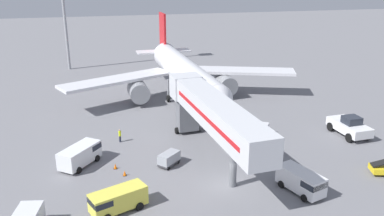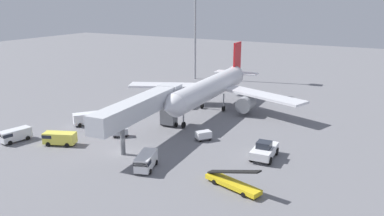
% 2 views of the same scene
% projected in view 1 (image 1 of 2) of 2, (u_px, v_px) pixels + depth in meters
% --- Properties ---
extents(ground_plane, '(300.00, 300.00, 0.00)m').
position_uv_depth(ground_plane, '(227.00, 184.00, 39.04)').
color(ground_plane, slate).
extents(airplane_at_gate, '(37.32, 36.65, 12.09)m').
position_uv_depth(airplane_at_gate, '(183.00, 73.00, 61.85)').
color(airplane_at_gate, silver).
rests_on(airplane_at_gate, ground).
extents(jet_bridge, '(5.02, 22.33, 7.27)m').
position_uv_depth(jet_bridge, '(210.00, 111.00, 42.61)').
color(jet_bridge, silver).
rests_on(jet_bridge, ground).
extents(pushback_tug, '(3.27, 5.88, 2.53)m').
position_uv_depth(pushback_tug, '(350.00, 126.00, 50.10)').
color(pushback_tug, white).
rests_on(pushback_tug, ground).
extents(service_van_rear_right, '(4.58, 5.06, 2.10)m').
position_uv_depth(service_van_rear_right, '(81.00, 154.00, 42.55)').
color(service_van_rear_right, white).
rests_on(service_van_rear_right, ground).
extents(service_van_mid_right, '(3.27, 5.03, 2.06)m').
position_uv_depth(service_van_mid_right, '(302.00, 181.00, 37.28)').
color(service_van_mid_right, white).
rests_on(service_van_mid_right, ground).
extents(service_van_mid_left, '(5.15, 3.54, 1.95)m').
position_uv_depth(service_van_mid_left, '(117.00, 199.00, 34.38)').
color(service_van_mid_left, '#E5DB4C').
rests_on(service_van_mid_left, ground).
extents(baggage_cart_near_center, '(2.64, 2.57, 1.41)m').
position_uv_depth(baggage_cart_near_center, '(169.00, 158.00, 42.53)').
color(baggage_cart_near_center, '#38383D').
rests_on(baggage_cart_near_center, ground).
extents(baggage_cart_mid_center, '(2.55, 2.75, 1.47)m').
position_uv_depth(baggage_cart_mid_center, '(261.00, 130.00, 49.93)').
color(baggage_cart_mid_center, '#38383D').
rests_on(baggage_cart_mid_center, ground).
extents(ground_crew_worker_foreground, '(0.43, 0.43, 1.61)m').
position_uv_depth(ground_crew_worker_foreground, '(120.00, 135.00, 48.25)').
color(ground_crew_worker_foreground, '#1E2333').
rests_on(ground_crew_worker_foreground, ground).
extents(safety_cone_alpha, '(0.38, 0.38, 0.59)m').
position_uv_depth(safety_cone_alpha, '(115.00, 166.00, 41.95)').
color(safety_cone_alpha, black).
rests_on(safety_cone_alpha, ground).
extents(safety_cone_bravo, '(0.37, 0.37, 0.56)m').
position_uv_depth(safety_cone_bravo, '(125.00, 173.00, 40.56)').
color(safety_cone_bravo, black).
rests_on(safety_cone_bravo, ground).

